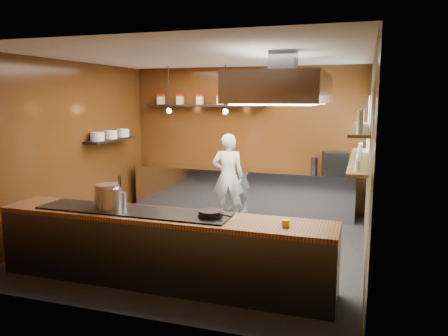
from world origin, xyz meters
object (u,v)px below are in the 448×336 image
at_px(stockpot_small, 111,198).
at_px(chef, 228,177).
at_px(espresso_machine, 335,163).
at_px(stockpot_large, 107,196).
at_px(extractor_hood, 283,88).

bearing_deg(stockpot_small, chef, 79.51).
relative_size(espresso_machine, chef, 0.25).
relative_size(stockpot_large, chef, 0.19).
distance_m(extractor_hood, stockpot_small, 2.75).
bearing_deg(stockpot_large, extractor_hood, 30.77).
bearing_deg(stockpot_large, espresso_machine, 55.63).
relative_size(stockpot_small, chef, 0.18).
xyz_separation_m(espresso_machine, chef, (-1.97, -0.67, -0.27)).
bearing_deg(chef, stockpot_large, 63.69).
distance_m(extractor_hood, stockpot_large, 2.77).
relative_size(extractor_hood, stockpot_large, 6.09).
xyz_separation_m(stockpot_large, chef, (0.66, 3.17, -0.26)).
bearing_deg(stockpot_small, extractor_hood, 32.11).
distance_m(espresso_machine, chef, 2.10).
relative_size(extractor_hood, espresso_machine, 4.68).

